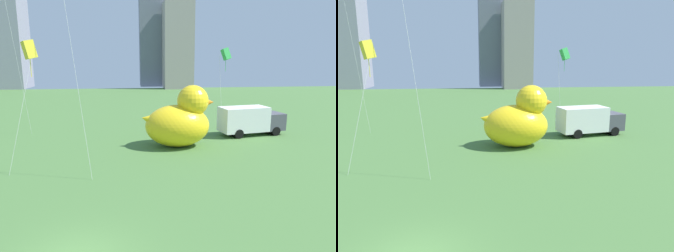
{
  "view_description": "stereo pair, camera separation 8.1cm",
  "coord_description": "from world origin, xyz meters",
  "views": [
    {
      "loc": [
        2.31,
        -10.96,
        7.59
      ],
      "look_at": [
        4.26,
        5.97,
        3.9
      ],
      "focal_mm": 33.8,
      "sensor_mm": 36.0,
      "label": 1
    },
    {
      "loc": [
        2.39,
        -10.97,
        7.59
      ],
      "look_at": [
        4.26,
        5.97,
        3.9
      ],
      "focal_mm": 33.8,
      "sensor_mm": 36.0,
      "label": 2
    }
  ],
  "objects": [
    {
      "name": "giant_inflatable_duck",
      "position": [
        6.4,
        15.56,
        2.27
      ],
      "size": [
        6.42,
        4.12,
        5.32
      ],
      "color": "yellow",
      "rests_on": "ground"
    },
    {
      "name": "box_truck",
      "position": [
        13.96,
        18.8,
        1.45
      ],
      "size": [
        6.82,
        3.4,
        2.85
      ],
      "color": "white",
      "rests_on": "ground"
    },
    {
      "name": "city_skyline",
      "position": [
        -8.3,
        74.33,
        16.33
      ],
      "size": [
        49.76,
        15.75,
        36.59
      ],
      "color": "gray",
      "rests_on": "ground"
    },
    {
      "name": "kite_yellow",
      "position": [
        -3.98,
        10.09,
        8.05
      ],
      "size": [
        2.42,
        2.33,
        8.71
      ],
      "color": "silver",
      "rests_on": "ground"
    },
    {
      "name": "kite_green",
      "position": [
        11.72,
        20.39,
        7.9
      ],
      "size": [
        1.16,
        1.1,
        8.6
      ],
      "color": "silver",
      "rests_on": "ground"
    }
  ]
}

